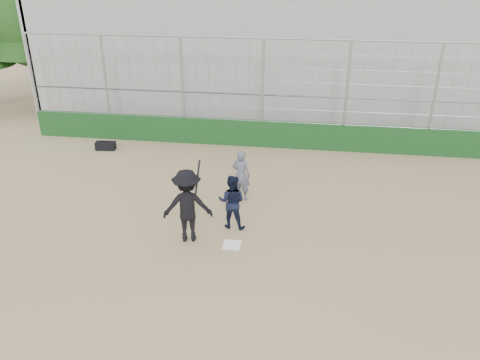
# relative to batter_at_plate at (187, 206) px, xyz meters

# --- Properties ---
(ground) EXTENTS (90.00, 90.00, 0.00)m
(ground) POSITION_rel_batter_at_plate_xyz_m (1.12, -0.14, -0.96)
(ground) COLOR brown
(ground) RESTS_ON ground
(home_plate) EXTENTS (0.44, 0.44, 0.02)m
(home_plate) POSITION_rel_batter_at_plate_xyz_m (1.12, -0.14, -0.94)
(home_plate) COLOR white
(home_plate) RESTS_ON ground
(backstop) EXTENTS (18.10, 0.25, 4.04)m
(backstop) POSITION_rel_batter_at_plate_xyz_m (1.12, 6.86, 0.00)
(backstop) COLOR #113714
(backstop) RESTS_ON ground
(bleachers) EXTENTS (20.25, 6.70, 6.98)m
(bleachers) POSITION_rel_batter_at_plate_xyz_m (1.12, 11.81, 1.97)
(bleachers) COLOR gray
(bleachers) RESTS_ON ground
(tree_left) EXTENTS (4.48, 4.48, 7.00)m
(tree_left) POSITION_rel_batter_at_plate_xyz_m (-9.88, 10.86, 3.43)
(tree_left) COLOR #372514
(tree_left) RESTS_ON ground
(batter_at_plate) EXTENTS (1.36, 0.96, 2.04)m
(batter_at_plate) POSITION_rel_batter_at_plate_xyz_m (0.00, 0.00, 0.00)
(batter_at_plate) COLOR black
(batter_at_plate) RESTS_ON ground
(catcher_crouched) EXTENTS (0.79, 0.65, 1.04)m
(catcher_crouched) POSITION_rel_batter_at_plate_xyz_m (0.99, 0.73, -0.44)
(catcher_crouched) COLOR black
(catcher_crouched) RESTS_ON ground
(umpire) EXTENTS (0.63, 0.49, 1.38)m
(umpire) POSITION_rel_batter_at_plate_xyz_m (0.99, 2.41, -0.27)
(umpire) COLOR #4B5160
(umpire) RESTS_ON ground
(equipment_bag) EXTENTS (0.74, 0.36, 0.35)m
(equipment_bag) POSITION_rel_batter_at_plate_xyz_m (-4.63, 5.62, -0.80)
(equipment_bag) COLOR black
(equipment_bag) RESTS_ON ground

